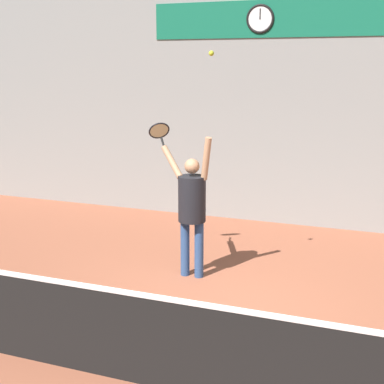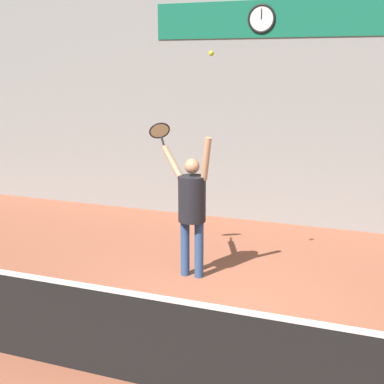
% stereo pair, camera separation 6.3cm
% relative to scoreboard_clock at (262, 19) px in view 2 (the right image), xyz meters
% --- Properties ---
extents(ground_plane, '(18.00, 18.00, 0.00)m').
position_rel_scoreboard_clock_xyz_m(ground_plane, '(0.58, -4.50, -3.80)').
color(ground_plane, '#9E563D').
extents(back_wall, '(18.00, 0.10, 5.00)m').
position_rel_scoreboard_clock_xyz_m(back_wall, '(0.58, 0.08, -1.30)').
color(back_wall, gray).
rests_on(back_wall, ground_plane).
extents(sponsor_banner, '(5.28, 0.02, 0.66)m').
position_rel_scoreboard_clock_xyz_m(sponsor_banner, '(0.58, 0.02, -0.00)').
color(sponsor_banner, '#146B4C').
extents(scoreboard_clock, '(0.52, 0.05, 0.52)m').
position_rel_scoreboard_clock_xyz_m(scoreboard_clock, '(0.00, 0.00, 0.00)').
color(scoreboard_clock, white).
extents(court_net, '(8.89, 0.07, 1.06)m').
position_rel_scoreboard_clock_xyz_m(court_net, '(0.58, -5.79, -3.31)').
color(court_net, '#333333').
rests_on(court_net, ground_plane).
extents(tennis_player, '(0.92, 0.55, 2.05)m').
position_rel_scoreboard_clock_xyz_m(tennis_player, '(-0.18, -3.07, -2.72)').
color(tennis_player, '#2D4C7F').
rests_on(tennis_player, ground_plane).
extents(tennis_racket, '(0.39, 0.42, 0.36)m').
position_rel_scoreboard_clock_xyz_m(tennis_racket, '(-0.89, -2.56, -1.79)').
color(tennis_racket, black).
extents(tennis_ball, '(0.07, 0.07, 0.07)m').
position_rel_scoreboard_clock_xyz_m(tennis_ball, '(0.12, -3.16, -0.67)').
color(tennis_ball, '#CCDB2D').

